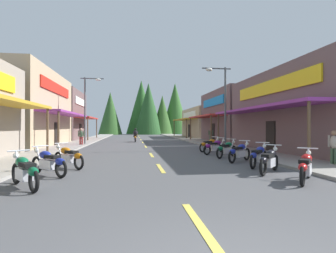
% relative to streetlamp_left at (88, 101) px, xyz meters
% --- Properties ---
extents(ground, '(10.35, 75.18, 0.10)m').
position_rel_streetlamp_left_xyz_m(ground, '(5.25, -0.59, -4.20)').
color(ground, '#4C4C4F').
extents(sidewalk_left, '(2.76, 75.18, 0.12)m').
position_rel_streetlamp_left_xyz_m(sidewalk_left, '(-1.30, -0.59, -4.09)').
color(sidewalk_left, '#9E9991').
rests_on(sidewalk_left, ground).
extents(sidewalk_right, '(2.76, 75.18, 0.12)m').
position_rel_streetlamp_left_xyz_m(sidewalk_right, '(11.81, -0.59, -4.09)').
color(sidewalk_right, gray).
rests_on(sidewalk_right, ground).
extents(centerline_dashes, '(0.16, 53.41, 0.01)m').
position_rel_streetlamp_left_xyz_m(centerline_dashes, '(5.25, 3.67, -4.15)').
color(centerline_dashes, '#E0C64C').
rests_on(centerline_dashes, ground).
extents(storefront_left_middle, '(8.24, 12.11, 6.62)m').
position_rel_streetlamp_left_xyz_m(storefront_left_middle, '(-5.87, -0.87, -0.84)').
color(storefront_left_middle, tan).
rests_on(storefront_left_middle, ground).
extents(storefront_left_far, '(8.14, 9.23, 6.42)m').
position_rel_streetlamp_left_xyz_m(storefront_left_far, '(-5.82, 10.31, -0.95)').
color(storefront_left_far, brown).
rests_on(storefront_left_far, ground).
extents(storefront_right_nearest, '(8.04, 13.67, 5.56)m').
position_rel_streetlamp_left_xyz_m(storefront_right_nearest, '(16.27, -9.39, -1.37)').
color(storefront_right_nearest, brown).
rests_on(storefront_right_nearest, ground).
extents(storefront_right_middle, '(10.69, 10.35, 5.81)m').
position_rel_streetlamp_left_xyz_m(storefront_right_middle, '(17.60, 3.13, -1.25)').
color(storefront_right_middle, brown).
rests_on(storefront_right_middle, ground).
extents(storefront_right_far, '(9.14, 12.35, 4.66)m').
position_rel_streetlamp_left_xyz_m(storefront_right_far, '(16.81, 15.60, -1.82)').
color(storefront_right_far, tan).
rests_on(storefront_right_far, ground).
extents(streetlamp_left, '(2.14, 0.30, 6.40)m').
position_rel_streetlamp_left_xyz_m(streetlamp_left, '(0.00, 0.00, 0.00)').
color(streetlamp_left, '#474C51').
rests_on(streetlamp_left, ground).
extents(streetlamp_right, '(2.14, 0.30, 6.06)m').
position_rel_streetlamp_left_xyz_m(streetlamp_right, '(10.49, -7.25, -0.19)').
color(streetlamp_right, '#474C51').
rests_on(streetlamp_right, ground).
extents(motorcycle_parked_right_0, '(1.49, 1.67, 1.04)m').
position_rel_streetlamp_left_xyz_m(motorcycle_parked_right_0, '(9.40, -18.20, -3.67)').
color(motorcycle_parked_right_0, black).
rests_on(motorcycle_parked_right_0, ground).
extents(motorcycle_parked_right_1, '(1.58, 1.59, 1.04)m').
position_rel_streetlamp_left_xyz_m(motorcycle_parked_right_1, '(9.10, -16.56, -3.67)').
color(motorcycle_parked_right_1, black).
rests_on(motorcycle_parked_right_1, ground).
extents(motorcycle_parked_right_2, '(1.57, 1.60, 1.04)m').
position_rel_streetlamp_left_xyz_m(motorcycle_parked_right_2, '(9.45, -15.05, -3.67)').
color(motorcycle_parked_right_2, black).
rests_on(motorcycle_parked_right_2, ground).
extents(motorcycle_parked_right_3, '(1.72, 1.44, 1.04)m').
position_rel_streetlamp_left_xyz_m(motorcycle_parked_right_3, '(9.31, -13.37, -3.67)').
color(motorcycle_parked_right_3, black).
rests_on(motorcycle_parked_right_3, ground).
extents(motorcycle_parked_right_4, '(1.70, 1.45, 1.04)m').
position_rel_streetlamp_left_xyz_m(motorcycle_parked_right_4, '(9.30, -11.60, -3.67)').
color(motorcycle_parked_right_4, black).
rests_on(motorcycle_parked_right_4, ground).
extents(motorcycle_parked_right_5, '(1.89, 1.19, 1.04)m').
position_rel_streetlamp_left_xyz_m(motorcycle_parked_right_5, '(9.23, -9.79, -3.67)').
color(motorcycle_parked_right_5, black).
rests_on(motorcycle_parked_right_5, ground).
extents(motorcycle_parked_right_6, '(1.87, 1.21, 1.04)m').
position_rel_streetlamp_left_xyz_m(motorcycle_parked_right_6, '(9.41, -8.12, -3.67)').
color(motorcycle_parked_right_6, black).
rests_on(motorcycle_parked_right_6, ground).
extents(motorcycle_parked_left_0, '(1.38, 1.76, 1.04)m').
position_rel_streetlamp_left_xyz_m(motorcycle_parked_left_0, '(1.12, -17.88, -3.67)').
color(motorcycle_parked_left_0, black).
rests_on(motorcycle_parked_left_0, ground).
extents(motorcycle_parked_left_1, '(1.64, 1.52, 1.04)m').
position_rel_streetlamp_left_xyz_m(motorcycle_parked_left_1, '(1.20, -15.99, -3.67)').
color(motorcycle_parked_left_1, black).
rests_on(motorcycle_parked_left_1, ground).
extents(motorcycle_parked_left_2, '(1.58, 1.59, 1.04)m').
position_rel_streetlamp_left_xyz_m(motorcycle_parked_left_2, '(1.48, -14.30, -3.67)').
color(motorcycle_parked_left_2, black).
rests_on(motorcycle_parked_left_2, ground).
extents(rider_cruising_lead, '(0.60, 2.14, 1.57)m').
position_rel_streetlamp_left_xyz_m(rider_cruising_lead, '(4.48, 4.39, -3.50)').
color(rider_cruising_lead, black).
rests_on(rider_cruising_lead, ground).
extents(pedestrian_by_shop, '(0.32, 0.56, 1.57)m').
position_rel_streetlamp_left_xyz_m(pedestrian_by_shop, '(12.67, -15.46, -3.25)').
color(pedestrian_by_shop, '#3F593F').
rests_on(pedestrian_by_shop, ground).
extents(pedestrian_browsing, '(0.56, 0.31, 1.57)m').
position_rel_streetlamp_left_xyz_m(pedestrian_browsing, '(12.36, 1.32, -3.26)').
color(pedestrian_browsing, '#3F593F').
rests_on(pedestrian_browsing, ground).
extents(pedestrian_waiting, '(0.57, 0.29, 1.59)m').
position_rel_streetlamp_left_xyz_m(pedestrian_waiting, '(-0.45, -1.12, -3.24)').
color(pedestrian_waiting, maroon).
rests_on(pedestrian_waiting, ground).
extents(treeline_backdrop, '(22.03, 11.42, 13.22)m').
position_rel_streetlamp_left_xyz_m(treeline_backdrop, '(8.11, 37.57, 1.56)').
color(treeline_backdrop, '#2C5523').
rests_on(treeline_backdrop, ground).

